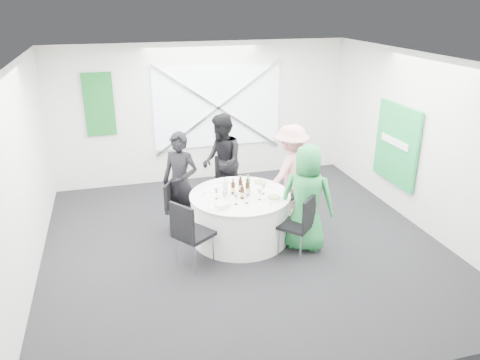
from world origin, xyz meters
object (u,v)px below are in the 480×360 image
object	(u,v)px
person_woman_green	(307,198)
person_woman_pink	(291,172)
chair_front_right	(301,221)
banquet_table	(240,217)
chair_front_left	(189,230)
green_water_bottle	(248,186)
person_man_back	(222,162)
person_man_back_left	(180,183)
chair_back_left	(176,204)
chair_back_right	(292,187)
chair_back	(227,178)
clear_water_bottle	(225,189)

from	to	relation	value
person_woman_green	person_woman_pink	bearing A→B (deg)	-67.45
person_woman_green	chair_front_right	bearing A→B (deg)	82.51
banquet_table	chair_front_left	xyz separation A→B (m)	(-0.91, -0.65, 0.22)
person_woman_green	green_water_bottle	world-z (taller)	person_woman_green
banquet_table	person_man_back	world-z (taller)	person_man_back
green_water_bottle	person_man_back_left	bearing A→B (deg)	151.86
chair_back_left	green_water_bottle	distance (m)	1.22
chair_back_left	chair_front_right	bearing A→B (deg)	-99.49
banquet_table	green_water_bottle	world-z (taller)	green_water_bottle
banquet_table	chair_back_right	world-z (taller)	chair_back_right
banquet_table	person_woman_pink	world-z (taller)	person_woman_pink
chair_back	person_man_back	world-z (taller)	person_man_back
person_man_back_left	clear_water_bottle	size ratio (longest dim) A/B	5.55
banquet_table	chair_front_left	size ratio (longest dim) A/B	1.53
chair_front_right	green_water_bottle	world-z (taller)	green_water_bottle
chair_front_left	person_woman_pink	xyz separation A→B (m)	(1.96, 1.20, 0.22)
chair_back	person_man_back_left	bearing A→B (deg)	-140.16
person_man_back_left	clear_water_bottle	bearing A→B (deg)	-10.18
chair_back	clear_water_bottle	size ratio (longest dim) A/B	3.18
banquet_table	person_man_back_left	xyz separation A→B (m)	(-0.83, 0.56, 0.45)
banquet_table	person_woman_pink	bearing A→B (deg)	27.77
chair_back_left	person_man_back_left	world-z (taller)	person_man_back_left
chair_front_right	person_man_back	size ratio (longest dim) A/B	0.55
chair_back_left	person_woman_pink	xyz separation A→B (m)	(1.99, 0.08, 0.32)
chair_front_left	person_man_back_left	world-z (taller)	person_man_back_left
chair_front_left	person_man_back_left	xyz separation A→B (m)	(0.08, 1.22, 0.23)
chair_back_left	clear_water_bottle	xyz separation A→B (m)	(0.70, -0.49, 0.37)
person_woman_green	green_water_bottle	size ratio (longest dim) A/B	5.59
chair_back_right	person_man_back	world-z (taller)	person_man_back
chair_back	chair_front_right	bearing A→B (deg)	-67.79
chair_back	chair_front_right	size ratio (longest dim) A/B	0.99
person_man_back_left	chair_back	bearing A→B (deg)	69.06
chair_back_left	chair_front_right	size ratio (longest dim) A/B	0.90
chair_back_right	chair_front_left	world-z (taller)	chair_front_left
person_man_back	chair_front_right	bearing A→B (deg)	20.03
chair_front_left	person_woman_pink	size ratio (longest dim) A/B	0.62
chair_back_left	green_water_bottle	xyz separation A→B (m)	(1.08, -0.43, 0.37)
person_man_back_left	clear_water_bottle	xyz separation A→B (m)	(0.60, -0.58, 0.05)
chair_front_left	person_woman_green	distance (m)	1.81
person_woman_green	green_water_bottle	distance (m)	0.94
banquet_table	person_man_back_left	size ratio (longest dim) A/B	0.94
chair_back_right	chair_front_left	bearing A→B (deg)	-85.40
banquet_table	chair_back_right	distance (m)	1.21
chair_back_left	chair_back_right	world-z (taller)	chair_back_right
chair_back_right	chair_front_right	world-z (taller)	same
chair_back	chair_back_right	xyz separation A→B (m)	(0.97, -0.70, 0.00)
chair_back_left	green_water_bottle	bearing A→B (deg)	-84.97
chair_back_left	person_man_back_left	xyz separation A→B (m)	(0.10, 0.09, 0.33)
clear_water_bottle	banquet_table	bearing A→B (deg)	3.75
chair_back_right	person_woman_pink	bearing A→B (deg)	-155.92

